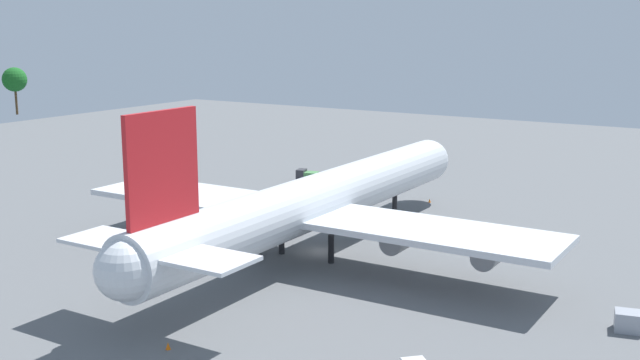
{
  "coord_description": "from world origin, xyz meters",
  "views": [
    {
      "loc": [
        -75.92,
        -46.76,
        26.92
      ],
      "look_at": [
        0.0,
        0.0,
        8.76
      ],
      "focal_mm": 43.47,
      "sensor_mm": 36.0,
      "label": 1
    }
  ],
  "objects": [
    {
      "name": "safety_cone_tail",
      "position": [
        -30.82,
        -4.0,
        0.32
      ],
      "size": [
        0.44,
        0.44,
        0.63
      ],
      "primitive_type": "cone",
      "color": "orange",
      "rests_on": "ground_plane"
    },
    {
      "name": "cargo_airplane",
      "position": [
        -0.38,
        0.0,
        6.31
      ],
      "size": [
        68.49,
        59.11,
        19.47
      ],
      "color": "silver",
      "rests_on": "ground_plane"
    },
    {
      "name": "cargo_container_aft",
      "position": [
        -6.29,
        -36.18,
        0.89
      ],
      "size": [
        2.57,
        2.88,
        1.79
      ],
      "color": "#999EA8",
      "rests_on": "ground_plane"
    },
    {
      "name": "catering_truck",
      "position": [
        33.95,
        23.55,
        1.15
      ],
      "size": [
        3.3,
        4.03,
        2.18
      ],
      "color": "#333338",
      "rests_on": "ground_plane"
    },
    {
      "name": "safety_cone_nose",
      "position": [
        30.82,
        -0.68,
        0.28
      ],
      "size": [
        0.4,
        0.4,
        0.57
      ],
      "primitive_type": "cone",
      "color": "orange",
      "rests_on": "ground_plane"
    },
    {
      "name": "ground_plane",
      "position": [
        0.0,
        0.0,
        0.0
      ],
      "size": [
        273.96,
        273.96,
        0.0
      ],
      "primitive_type": "plane",
      "color": "slate"
    }
  ]
}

